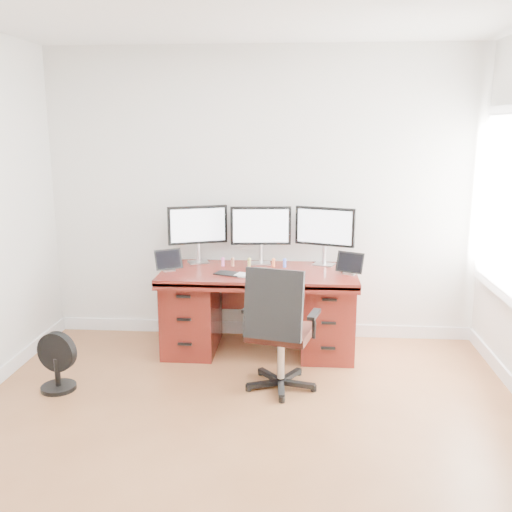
# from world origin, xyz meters

# --- Properties ---
(ground) EXTENTS (4.50, 4.50, 0.00)m
(ground) POSITION_xyz_m (0.00, 0.00, 0.00)
(ground) COLOR brown
(ground) RESTS_ON ground
(back_wall) EXTENTS (4.00, 0.10, 2.70)m
(back_wall) POSITION_xyz_m (0.00, 2.25, 1.35)
(back_wall) COLOR white
(back_wall) RESTS_ON ground
(desk) EXTENTS (1.70, 0.80, 0.75)m
(desk) POSITION_xyz_m (0.00, 1.83, 0.40)
(desk) COLOR #571711
(desk) RESTS_ON ground
(office_chair) EXTENTS (0.64, 0.64, 0.99)m
(office_chair) POSITION_xyz_m (0.21, 1.04, 0.33)
(office_chair) COLOR black
(office_chair) RESTS_ON ground
(floor_fan) EXTENTS (0.32, 0.27, 0.46)m
(floor_fan) POSITION_xyz_m (-1.48, 0.91, 0.22)
(floor_fan) COLOR black
(floor_fan) RESTS_ON ground
(monitor_left) EXTENTS (0.52, 0.24, 0.53)m
(monitor_left) POSITION_xyz_m (-0.58, 2.07, 1.09)
(monitor_left) COLOR silver
(monitor_left) RESTS_ON desk
(monitor_center) EXTENTS (0.55, 0.16, 0.53)m
(monitor_center) POSITION_xyz_m (0.00, 2.07, 1.09)
(monitor_center) COLOR silver
(monitor_center) RESTS_ON desk
(monitor_right) EXTENTS (0.53, 0.21, 0.53)m
(monitor_right) POSITION_xyz_m (0.58, 2.07, 1.09)
(monitor_right) COLOR silver
(monitor_right) RESTS_ON desk
(tablet_left) EXTENTS (0.24, 0.18, 0.19)m
(tablet_left) POSITION_xyz_m (-0.79, 1.75, 0.84)
(tablet_left) COLOR silver
(tablet_left) RESTS_ON desk
(tablet_right) EXTENTS (0.24, 0.17, 0.19)m
(tablet_right) POSITION_xyz_m (0.79, 1.75, 0.84)
(tablet_right) COLOR silver
(tablet_right) RESTS_ON desk
(keyboard) EXTENTS (0.30, 0.20, 0.01)m
(keyboard) POSITION_xyz_m (-0.04, 1.59, 0.76)
(keyboard) COLOR white
(keyboard) RESTS_ON desk
(trackpad) EXTENTS (0.18, 0.18, 0.01)m
(trackpad) POSITION_xyz_m (0.23, 1.60, 0.76)
(trackpad) COLOR #B9BBC0
(trackpad) RESTS_ON desk
(drawing_tablet) EXTENTS (0.26, 0.21, 0.01)m
(drawing_tablet) POSITION_xyz_m (-0.25, 1.67, 0.76)
(drawing_tablet) COLOR black
(drawing_tablet) RESTS_ON desk
(phone) EXTENTS (0.13, 0.08, 0.01)m
(phone) POSITION_xyz_m (0.00, 1.76, 0.76)
(phone) COLOR black
(phone) RESTS_ON desk
(figurine_pink) EXTENTS (0.03, 0.03, 0.08)m
(figurine_pink) POSITION_xyz_m (-0.33, 1.95, 0.80)
(figurine_pink) COLOR pink
(figurine_pink) RESTS_ON desk
(figurine_brown) EXTENTS (0.03, 0.03, 0.08)m
(figurine_brown) POSITION_xyz_m (-0.25, 1.95, 0.80)
(figurine_brown) COLOR #905B44
(figurine_brown) RESTS_ON desk
(figurine_yellow) EXTENTS (0.03, 0.03, 0.08)m
(figurine_yellow) POSITION_xyz_m (-0.10, 1.95, 0.80)
(figurine_yellow) COLOR #C9C35C
(figurine_yellow) RESTS_ON desk
(figurine_orange) EXTENTS (0.03, 0.03, 0.08)m
(figurine_orange) POSITION_xyz_m (0.12, 1.95, 0.80)
(figurine_orange) COLOR orange
(figurine_orange) RESTS_ON desk
(figurine_blue) EXTENTS (0.03, 0.03, 0.08)m
(figurine_blue) POSITION_xyz_m (0.22, 1.95, 0.80)
(figurine_blue) COLOR #526CF3
(figurine_blue) RESTS_ON desk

